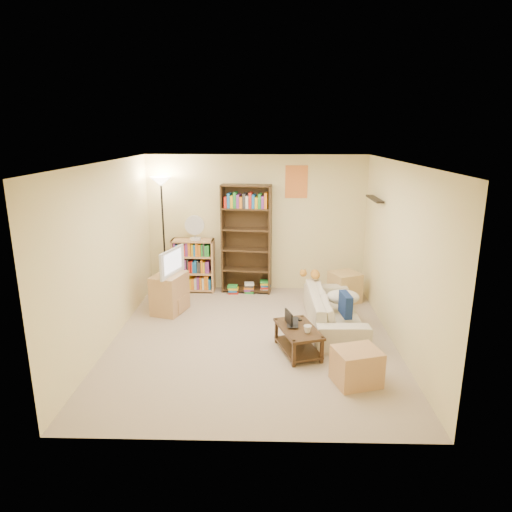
% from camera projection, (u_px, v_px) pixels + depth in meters
% --- Properties ---
extents(room, '(4.50, 4.54, 2.52)m').
position_uv_depth(room, '(252.00, 229.00, 6.15)').
color(room, tan).
rests_on(room, ground).
extents(sofa, '(1.90, 0.82, 0.55)m').
position_uv_depth(sofa, '(334.00, 310.00, 6.91)').
color(sofa, beige).
rests_on(sofa, ground).
extents(navy_pillow, '(0.15, 0.37, 0.32)m').
position_uv_depth(navy_pillow, '(346.00, 304.00, 6.46)').
color(navy_pillow, navy).
rests_on(navy_pillow, sofa).
extents(cream_blanket, '(0.50, 0.36, 0.22)m').
position_uv_depth(cream_blanket, '(343.00, 297.00, 6.90)').
color(cream_blanket, beige).
rests_on(cream_blanket, sofa).
extents(tabby_cat, '(0.43, 0.16, 0.15)m').
position_uv_depth(tabby_cat, '(313.00, 274.00, 7.51)').
color(tabby_cat, '#C47F29').
rests_on(tabby_cat, sofa).
extents(coffee_table, '(0.67, 0.91, 0.36)m').
position_uv_depth(coffee_table, '(298.00, 337.00, 6.11)').
color(coffee_table, '#3B2516').
rests_on(coffee_table, ground).
extents(laptop, '(0.40, 0.28, 0.03)m').
position_uv_depth(laptop, '(297.00, 323.00, 6.19)').
color(laptop, black).
rests_on(laptop, coffee_table).
extents(laptop_screen, '(0.09, 0.26, 0.18)m').
position_uv_depth(laptop_screen, '(289.00, 318.00, 6.14)').
color(laptop_screen, white).
rests_on(laptop_screen, laptop).
extents(mug, '(0.11, 0.11, 0.10)m').
position_uv_depth(mug, '(308.00, 329.00, 5.92)').
color(mug, white).
rests_on(mug, coffee_table).
extents(tv_remote, '(0.12, 0.14, 0.02)m').
position_uv_depth(tv_remote, '(298.00, 319.00, 6.35)').
color(tv_remote, black).
rests_on(tv_remote, coffee_table).
extents(tv_stand, '(0.59, 0.70, 0.65)m').
position_uv_depth(tv_stand, '(170.00, 293.00, 7.49)').
color(tv_stand, tan).
rests_on(tv_stand, ground).
extents(television, '(0.80, 0.51, 0.43)m').
position_uv_depth(television, '(168.00, 262.00, 7.35)').
color(television, black).
rests_on(television, tv_stand).
extents(tall_bookshelf, '(0.92, 0.40, 1.99)m').
position_uv_depth(tall_bookshelf, '(246.00, 236.00, 8.28)').
color(tall_bookshelf, '#3A2716').
rests_on(tall_bookshelf, ground).
extents(short_bookshelf, '(0.77, 0.32, 0.99)m').
position_uv_depth(short_bookshelf, '(194.00, 265.00, 8.45)').
color(short_bookshelf, tan).
rests_on(short_bookshelf, ground).
extents(desk_fan, '(0.35, 0.20, 0.46)m').
position_uv_depth(desk_fan, '(195.00, 228.00, 8.21)').
color(desk_fan, silver).
rests_on(desk_fan, short_bookshelf).
extents(floor_lamp, '(0.36, 0.36, 2.13)m').
position_uv_depth(floor_lamp, '(162.00, 201.00, 8.08)').
color(floor_lamp, black).
rests_on(floor_lamp, ground).
extents(side_table, '(0.60, 0.60, 0.52)m').
position_uv_depth(side_table, '(345.00, 287.00, 7.98)').
color(side_table, '#D9B36A').
rests_on(side_table, ground).
extents(end_cabinet, '(0.61, 0.56, 0.43)m').
position_uv_depth(end_cabinet, '(357.00, 366.00, 5.37)').
color(end_cabinet, tan).
rests_on(end_cabinet, ground).
extents(book_stacks, '(0.78, 0.23, 0.23)m').
position_uv_depth(book_stacks, '(251.00, 288.00, 8.43)').
color(book_stacks, red).
rests_on(book_stacks, ground).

